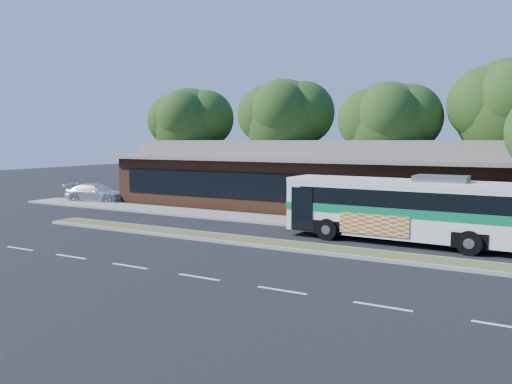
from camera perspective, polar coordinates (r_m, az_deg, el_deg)
ground at (r=20.76m, az=1.52°, el=-6.45°), size 120.00×120.00×0.00m
median_strip at (r=21.27m, az=2.26°, el=-5.95°), size 26.00×1.10×0.15m
sidewalk at (r=26.50m, az=7.87°, el=-3.66°), size 44.00×2.60×0.12m
parking_lot at (r=39.36m, az=-15.37°, el=-0.76°), size 14.00×12.00×0.01m
plaza_building at (r=32.47m, az=12.08°, el=1.70°), size 33.20×11.20×4.45m
tree_bg_a at (r=40.88m, az=-7.04°, el=7.88°), size 6.47×5.80×8.63m
tree_bg_b at (r=37.71m, az=3.92°, el=8.49°), size 6.69×6.00×9.00m
tree_bg_c at (r=34.11m, az=15.53°, el=7.64°), size 6.24×5.60×8.26m
transit_bus at (r=22.46m, az=17.10°, el=-1.46°), size 10.72×2.73×2.99m
sedan at (r=37.82m, az=-17.81°, el=-0.09°), size 4.87×2.73×1.33m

